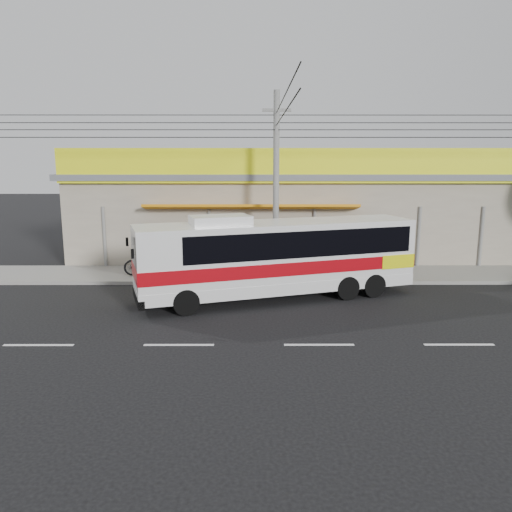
{
  "coord_description": "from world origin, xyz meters",
  "views": [
    {
      "loc": [
        -1.84,
        -15.96,
        5.22
      ],
      "look_at": [
        -1.79,
        2.0,
        1.71
      ],
      "focal_mm": 35.0,
      "sensor_mm": 36.0,
      "label": 1
    }
  ],
  "objects_px": {
    "coach_bus": "(282,253)",
    "utility_pole": "(277,125)",
    "motorbike_red": "(219,269)",
    "motorbike_dark": "(145,263)"
  },
  "relations": [
    {
      "from": "coach_bus",
      "to": "utility_pole",
      "type": "distance_m",
      "value": 5.72
    },
    {
      "from": "coach_bus",
      "to": "motorbike_red",
      "type": "height_order",
      "value": "coach_bus"
    },
    {
      "from": "motorbike_dark",
      "to": "utility_pole",
      "type": "distance_m",
      "value": 8.24
    },
    {
      "from": "motorbike_red",
      "to": "motorbike_dark",
      "type": "xyz_separation_m",
      "value": [
        -3.32,
        0.88,
        0.11
      ]
    },
    {
      "from": "motorbike_red",
      "to": "utility_pole",
      "type": "relative_size",
      "value": 0.05
    },
    {
      "from": "coach_bus",
      "to": "utility_pole",
      "type": "xyz_separation_m",
      "value": [
        -0.1,
        3.0,
        4.86
      ]
    },
    {
      "from": "motorbike_red",
      "to": "motorbike_dark",
      "type": "relative_size",
      "value": 0.92
    },
    {
      "from": "motorbike_red",
      "to": "motorbike_dark",
      "type": "distance_m",
      "value": 3.44
    },
    {
      "from": "utility_pole",
      "to": "motorbike_red",
      "type": "bearing_deg",
      "value": -164.84
    },
    {
      "from": "motorbike_red",
      "to": "motorbike_dark",
      "type": "height_order",
      "value": "motorbike_dark"
    }
  ]
}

